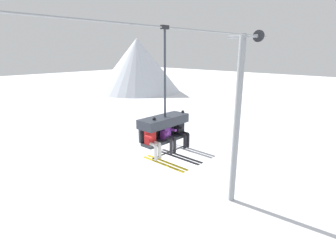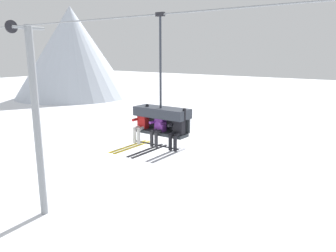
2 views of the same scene
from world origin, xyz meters
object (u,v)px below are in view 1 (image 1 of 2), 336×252
object	(u,v)px
chairlift_chair	(164,124)
skier_purple	(168,135)
lift_tower_far	(237,120)
skier_black	(182,129)
skier_red	(153,139)

from	to	relation	value
chairlift_chair	skier_purple	bearing A→B (deg)	-90.00
lift_tower_far	skier_black	xyz separation A→B (m)	(-5.82, -0.93, 0.94)
lift_tower_far	skier_purple	size ratio (longest dim) A/B	5.60
lift_tower_far	skier_black	world-z (taller)	lift_tower_far
skier_red	skier_purple	distance (m)	0.71
skier_red	lift_tower_far	bearing A→B (deg)	7.27
lift_tower_far	chairlift_chair	xyz separation A→B (m)	(-6.54, -0.71, 1.26)
skier_purple	skier_black	xyz separation A→B (m)	(0.72, 0.01, 0.02)
skier_red	skier_black	world-z (taller)	same
chairlift_chair	skier_black	world-z (taller)	chairlift_chair
skier_red	chairlift_chair	bearing A→B (deg)	16.70
lift_tower_far	chairlift_chair	world-z (taller)	lift_tower_far
lift_tower_far	skier_red	world-z (taller)	lift_tower_far
lift_tower_far	skier_purple	world-z (taller)	lift_tower_far
chairlift_chair	skier_purple	size ratio (longest dim) A/B	2.36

